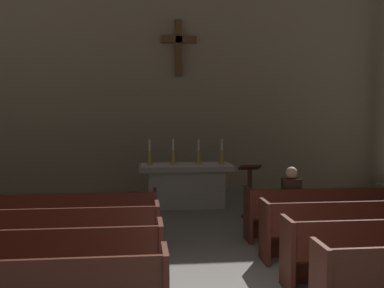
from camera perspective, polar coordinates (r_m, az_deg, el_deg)
pew_left_row_3 at (r=7.35m, az=-20.19°, el=-10.70°), size 4.04×0.50×0.95m
pew_left_row_4 at (r=8.40m, az=-18.35°, el=-8.72°), size 4.04×0.50×0.95m
pew_right_row_4 at (r=9.08m, az=19.28°, el=-7.75°), size 4.04×0.50×0.95m
altar at (r=11.15m, az=-0.74°, el=-4.89°), size 2.20×0.90×1.01m
candlestick_outer_left at (r=11.01m, az=-5.15°, el=-1.57°), size 0.16×0.16×0.59m
candlestick_inner_left at (r=11.03m, az=-2.29°, el=-1.55°), size 0.16×0.16×0.59m
candlestick_inner_right at (r=11.09m, az=0.80°, el=-1.51°), size 0.16×0.16×0.59m
candlestick_outer_right at (r=11.17m, az=3.61°, el=-1.47°), size 0.16×0.16×0.59m
apse_with_cross at (r=13.28m, az=-1.69°, el=9.86°), size 13.29×0.43×7.17m
lectern at (r=10.18m, az=6.97°, el=-5.77°), size 0.44×0.36×1.15m
lone_worshipper at (r=8.61m, az=11.71°, el=-6.78°), size 0.32×0.43×1.32m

